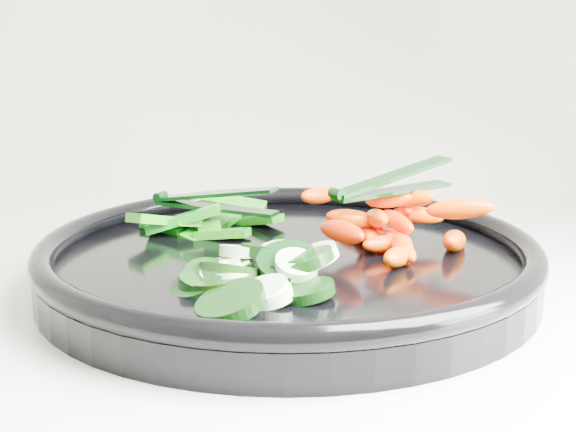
# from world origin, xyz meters

# --- Properties ---
(veggie_tray) EXTENTS (0.49, 0.49, 0.04)m
(veggie_tray) POSITION_xyz_m (-0.50, 1.68, 0.95)
(veggie_tray) COLOR black
(veggie_tray) RESTS_ON counter
(cucumber_pile) EXTENTS (0.12, 0.14, 0.04)m
(cucumber_pile) POSITION_xyz_m (-0.51, 1.61, 0.96)
(cucumber_pile) COLOR black
(cucumber_pile) RESTS_ON veggie_tray
(carrot_pile) EXTENTS (0.15, 0.13, 0.05)m
(carrot_pile) POSITION_xyz_m (-0.42, 1.71, 0.97)
(carrot_pile) COLOR #FF3400
(carrot_pile) RESTS_ON veggie_tray
(pepper_pile) EXTENTS (0.12, 0.11, 0.04)m
(pepper_pile) POSITION_xyz_m (-0.58, 1.74, 0.96)
(pepper_pile) COLOR #116609
(pepper_pile) RESTS_ON veggie_tray
(tong_carrot) EXTENTS (0.09, 0.09, 0.02)m
(tong_carrot) POSITION_xyz_m (-0.42, 1.72, 1.00)
(tong_carrot) COLOR black
(tong_carrot) RESTS_ON carrot_pile
(tong_pepper) EXTENTS (0.11, 0.05, 0.02)m
(tong_pepper) POSITION_xyz_m (-0.57, 1.74, 0.98)
(tong_pepper) COLOR black
(tong_pepper) RESTS_ON pepper_pile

